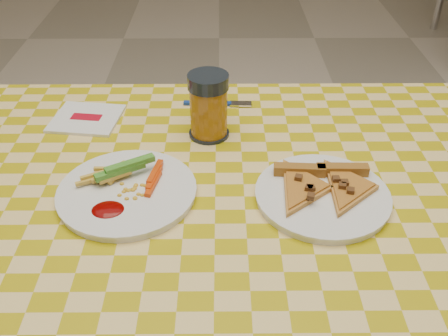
# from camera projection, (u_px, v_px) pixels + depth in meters

# --- Properties ---
(table) EXTENTS (1.28, 0.88, 0.76)m
(table) POSITION_uv_depth(u_px,v_px,m) (216.00, 228.00, 0.92)
(table) COLOR silver
(table) RESTS_ON ground
(plate_left) EXTENTS (0.31, 0.31, 0.01)m
(plate_left) POSITION_uv_depth(u_px,v_px,m) (127.00, 193.00, 0.88)
(plate_left) COLOR white
(plate_left) RESTS_ON table
(plate_right) EXTENTS (0.27, 0.27, 0.01)m
(plate_right) POSITION_uv_depth(u_px,v_px,m) (322.00, 196.00, 0.87)
(plate_right) COLOR white
(plate_right) RESTS_ON table
(fries_veggies) EXTENTS (0.17, 0.15, 0.04)m
(fries_veggies) POSITION_uv_depth(u_px,v_px,m) (123.00, 180.00, 0.88)
(fries_veggies) COLOR #EBBE4A
(fries_veggies) RESTS_ON plate_left
(pizza_slices) EXTENTS (0.20, 0.19, 0.02)m
(pizza_slices) POSITION_uv_depth(u_px,v_px,m) (323.00, 185.00, 0.87)
(pizza_slices) COLOR #CA8A3E
(pizza_slices) RESTS_ON plate_right
(drink_glass) EXTENTS (0.08, 0.08, 0.14)m
(drink_glass) POSITION_uv_depth(u_px,v_px,m) (209.00, 107.00, 1.00)
(drink_glass) COLOR black
(drink_glass) RESTS_ON table
(napkin) EXTENTS (0.16, 0.15, 0.01)m
(napkin) POSITION_uv_depth(u_px,v_px,m) (87.00, 118.00, 1.09)
(napkin) COLOR white
(napkin) RESTS_ON table
(fork) EXTENTS (0.16, 0.02, 0.01)m
(fork) POSITION_uv_depth(u_px,v_px,m) (219.00, 103.00, 1.14)
(fork) COLOR navy
(fork) RESTS_ON table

